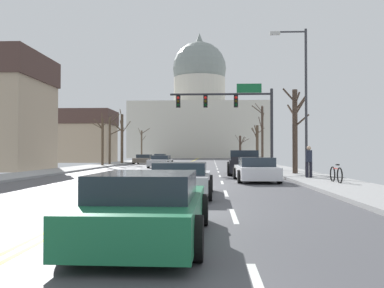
{
  "coord_description": "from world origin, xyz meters",
  "views": [
    {
      "loc": [
        2.97,
        -18.13,
        1.51
      ],
      "look_at": [
        0.76,
        28.5,
        2.39
      ],
      "focal_mm": 38.11,
      "sensor_mm": 36.0,
      "label": 1
    }
  ],
  "objects": [
    {
      "name": "bare_tree_05",
      "position": [
        -7.97,
        31.2,
        3.3
      ],
      "size": [
        2.0,
        1.92,
        6.54
      ],
      "color": "#4C3D2D",
      "rests_on": "ground"
    },
    {
      "name": "bicycle_parked",
      "position": [
        8.58,
        0.45,
        0.49
      ],
      "size": [
        0.12,
        1.77,
        0.85
      ],
      "color": "black",
      "rests_on": "ground"
    },
    {
      "name": "sedan_oncoming_02",
      "position": [
        -5.03,
        45.05,
        0.56
      ],
      "size": [
        2.14,
        4.65,
        1.16
      ],
      "color": "#9EA3A8",
      "rests_on": "ground"
    },
    {
      "name": "signal_gantry",
      "position": [
        4.75,
        13.2,
        4.89
      ],
      "size": [
        7.91,
        0.41,
        6.6
      ],
      "color": "#28282D",
      "rests_on": "ground"
    },
    {
      "name": "bare_tree_04",
      "position": [
        8.4,
        25.61,
        3.61
      ],
      "size": [
        1.5,
        2.84,
        6.45
      ],
      "color": "#423328",
      "rests_on": "ground"
    },
    {
      "name": "pickup_truck_near_00",
      "position": [
        5.18,
        9.08,
        0.72
      ],
      "size": [
        2.43,
        5.76,
        1.6
      ],
      "color": "black",
      "rests_on": "ground"
    },
    {
      "name": "bare_tree_03",
      "position": [
        -8.03,
        22.45,
        2.82
      ],
      "size": [
        2.19,
        2.04,
        5.4
      ],
      "color": "#4C3D2D",
      "rests_on": "ground"
    },
    {
      "name": "bare_tree_06",
      "position": [
        7.88,
        50.86,
        2.28
      ],
      "size": [
        2.36,
        2.37,
        4.18
      ],
      "color": "#423328",
      "rests_on": "ground"
    },
    {
      "name": "sedan_near_01",
      "position": [
        5.25,
        2.78,
        0.57
      ],
      "size": [
        2.15,
        4.67,
        1.22
      ],
      "color": "silver",
      "rests_on": "ground"
    },
    {
      "name": "ground",
      "position": [
        0.0,
        -0.0,
        0.02
      ],
      "size": [
        20.0,
        180.0,
        0.2
      ],
      "color": "#4A4A50"
    },
    {
      "name": "sedan_near_02",
      "position": [
        1.96,
        -4.25,
        0.54
      ],
      "size": [
        2.14,
        4.63,
        1.15
      ],
      "color": "silver",
      "rests_on": "ground"
    },
    {
      "name": "bare_tree_02",
      "position": [
        8.52,
        31.42,
        2.61
      ],
      "size": [
        1.92,
        3.13,
        4.63
      ],
      "color": "#4C3D2D",
      "rests_on": "ground"
    },
    {
      "name": "sedan_oncoming_00",
      "position": [
        -1.91,
        20.92,
        0.54
      ],
      "size": [
        2.19,
        4.6,
        1.15
      ],
      "color": "silver",
      "rests_on": "ground"
    },
    {
      "name": "sedan_near_03",
      "position": [
        1.88,
        -11.18,
        0.55
      ],
      "size": [
        2.05,
        4.49,
        1.16
      ],
      "color": "#1E7247",
      "rests_on": "ground"
    },
    {
      "name": "bare_tree_00",
      "position": [
        8.28,
        7.86,
        3.04
      ],
      "size": [
        1.6,
        2.09,
        5.44
      ],
      "color": "#423328",
      "rests_on": "ground"
    },
    {
      "name": "bare_tree_07",
      "position": [
        -8.79,
        50.46,
        2.93
      ],
      "size": [
        1.68,
        2.38,
        5.42
      ],
      "color": "brown",
      "rests_on": "ground"
    },
    {
      "name": "pedestrian_00",
      "position": [
        8.14,
        3.7,
        1.07
      ],
      "size": [
        0.35,
        0.34,
        1.67
      ],
      "color": "black",
      "rests_on": "ground"
    },
    {
      "name": "flank_building_01",
      "position": [
        -15.23,
        39.05,
        3.75
      ],
      "size": [
        8.66,
        6.7,
        7.39
      ],
      "color": "tan",
      "rests_on": "ground"
    },
    {
      "name": "bare_tree_01",
      "position": [
        -8.36,
        27.06,
        3.05
      ],
      "size": [
        1.68,
        1.79,
        5.66
      ],
      "color": "#4C3D2D",
      "rests_on": "ground"
    },
    {
      "name": "street_lamp_right",
      "position": [
        7.95,
        4.52,
        4.92
      ],
      "size": [
        2.05,
        0.24,
        8.16
      ],
      "color": "#333338",
      "rests_on": "ground"
    },
    {
      "name": "capitol_building",
      "position": [
        0.0,
        84.11,
        10.59
      ],
      "size": [
        32.77,
        20.76,
        31.55
      ],
      "color": "beige",
      "rests_on": "ground"
    },
    {
      "name": "sedan_oncoming_01",
      "position": [
        -5.41,
        32.0,
        0.55
      ],
      "size": [
        2.19,
        4.4,
        1.16
      ],
      "color": "#6B6056",
      "rests_on": "ground"
    }
  ]
}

